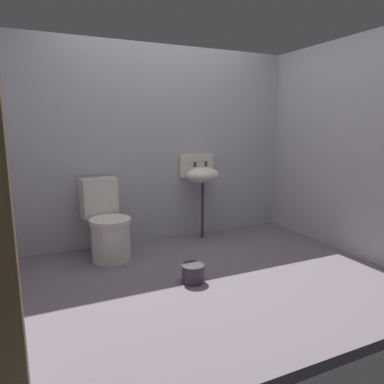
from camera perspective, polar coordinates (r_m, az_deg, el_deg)
The scene contains 6 objects.
ground_plane at distance 3.25m, azimuth 2.13°, elevation -13.82°, with size 3.58×2.66×0.08m, color slate.
wall_back at distance 4.05m, azimuth -5.33°, elevation 7.56°, with size 3.58×0.10×2.17m, color #AAA9B1.
wall_right at distance 4.04m, azimuth 22.99°, elevation 6.76°, with size 0.10×2.46×2.17m, color #A9A5AC.
toilet_near_wall at distance 3.61m, azimuth -13.59°, elevation -5.43°, with size 0.47×0.64×0.78m.
sink at distance 4.05m, azimuth 1.57°, elevation 2.88°, with size 0.42×0.35×0.99m.
bucket at distance 3.05m, azimuth 0.17°, elevation -12.94°, with size 0.20×0.20×0.16m.
Camera 1 is at (-1.33, -2.64, 1.31)m, focal length 32.87 mm.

